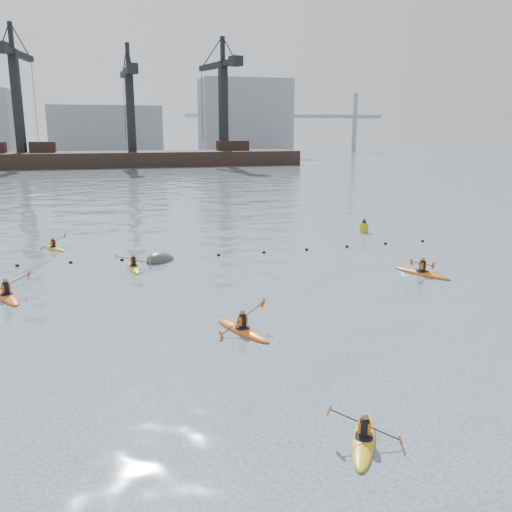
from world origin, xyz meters
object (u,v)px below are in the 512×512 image
Objects in this scene: kayaker_0 at (243,329)px; mooring_buoy at (161,261)px; kayaker_2 at (7,296)px; kayaker_1 at (364,439)px; nav_buoy at (364,227)px; kayaker_4 at (422,272)px; kayaker_3 at (134,267)px; kayaker_5 at (53,248)px.

kayaker_0 is 13.05m from mooring_buoy.
mooring_buoy is at bearing 12.97° from kayaker_2.
nav_buoy is at bearing 93.48° from kayaker_1.
nav_buoy is at bearing -127.39° from kayaker_4.
kayaker_3 is (-4.84, 19.85, 0.01)m from kayaker_1.
mooring_buoy is at bearing 128.16° from kayaker_1.
kayaker_2 is 10.98m from kayaker_5.
kayaker_4 is 1.59× the size of mooring_buoy.
mooring_buoy is at bearing 75.77° from kayaker_0.
kayaker_3 is 0.89× the size of kayaker_4.
kayaker_3 is at bearing -139.28° from mooring_buoy.
kayaker_4 is at bearing -101.68° from nav_buoy.
mooring_buoy is at bearing 34.86° from kayaker_3.
kayaker_0 reaches higher than mooring_buoy.
kayaker_2 is 1.00× the size of kayaker_4.
kayaker_1 is (1.16, -8.41, -0.01)m from kayaker_0.
kayaker_3 reaches higher than kayaker_1.
kayaker_0 is 0.95× the size of kayaker_2.
kayaker_5 is 22.96m from nav_buoy.
kayaker_5 is at bearing 92.36° from kayaker_0.
kayaker_0 reaches higher than kayaker_3.
kayaker_4 is (15.43, -5.59, 0.01)m from kayaker_3.
kayaker_2 is 26.51m from nav_buoy.
kayaker_5 is (-8.65, 18.23, -0.01)m from kayaker_0.
kayaker_2 is at bearing -29.59° from kayaker_4.
nav_buoy reaches higher than mooring_buoy.
kayaker_1 is at bearing -116.27° from nav_buoy.
kayaker_1 is 17.76m from kayaker_4.
nav_buoy reaches higher than kayaker_3.
kayaker_0 reaches higher than kayaker_5.
kayaker_5 reaches higher than mooring_buoy.
kayaker_0 is 2.65× the size of nav_buoy.
kayaker_1 is at bearing 27.69° from kayaker_4.
mooring_buoy is (-1.99, 12.90, -0.10)m from kayaker_0.
kayaker_4 reaches higher than kayaker_1.
kayaker_2 reaches higher than nav_buoy.
kayaker_1 is 19.19m from kayaker_2.
kayaker_3 is 2.47× the size of nav_buoy.
kayaker_2 reaches higher than kayaker_3.
nav_buoy is (16.30, 5.34, 0.38)m from mooring_buoy.
kayaker_4 is 15.44m from mooring_buoy.
kayaker_5 is at bearing 120.31° from kayaker_3.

